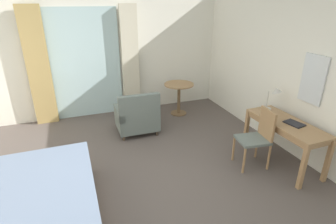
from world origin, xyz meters
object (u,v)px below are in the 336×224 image
(writing_desk, at_px, (286,127))
(round_cafe_table, at_px, (179,92))
(armchair_by_window, at_px, (137,117))
(bed, at_px, (3,213))
(closed_book, at_px, (294,123))
(desk_lamp, at_px, (274,94))
(desk_chair, at_px, (258,135))

(writing_desk, relative_size, round_cafe_table, 1.83)
(armchair_by_window, bearing_deg, bed, -136.95)
(closed_book, distance_m, armchair_by_window, 2.81)
(writing_desk, xyz_separation_m, armchair_by_window, (-1.94, 1.84, -0.29))
(desk_lamp, bearing_deg, desk_chair, -144.83)
(armchair_by_window, distance_m, round_cafe_table, 1.32)
(desk_lamp, relative_size, closed_book, 1.54)
(desk_chair, distance_m, round_cafe_table, 2.40)
(writing_desk, xyz_separation_m, closed_book, (0.04, -0.10, 0.11))
(desk_chair, bearing_deg, armchair_by_window, 130.80)
(bed, xyz_separation_m, writing_desk, (3.98, 0.06, 0.36))
(desk_chair, xyz_separation_m, desk_lamp, (0.56, 0.40, 0.49))
(round_cafe_table, bearing_deg, bed, -141.52)
(bed, relative_size, writing_desk, 1.47)
(closed_book, bearing_deg, round_cafe_table, 97.80)
(desk_chair, xyz_separation_m, round_cafe_table, (-0.36, 2.37, 0.01))
(desk_chair, bearing_deg, closed_book, -23.03)
(writing_desk, xyz_separation_m, round_cafe_table, (-0.79, 2.47, -0.10))
(desk_lamp, relative_size, round_cafe_table, 0.58)
(desk_lamp, height_order, armchair_by_window, desk_lamp)
(round_cafe_table, bearing_deg, desk_chair, -81.46)
(desk_lamp, bearing_deg, bed, -172.26)
(bed, distance_m, armchair_by_window, 2.79)
(round_cafe_table, bearing_deg, closed_book, -72.07)
(desk_lamp, height_order, closed_book, desk_lamp)
(bed, xyz_separation_m, desk_lamp, (4.11, 0.56, 0.75))
(writing_desk, height_order, closed_book, closed_book)
(desk_chair, bearing_deg, writing_desk, -12.79)
(bed, bearing_deg, round_cafe_table, 38.48)
(bed, distance_m, writing_desk, 3.99)
(desk_lamp, distance_m, round_cafe_table, 2.23)
(desk_chair, height_order, closed_book, desk_chair)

